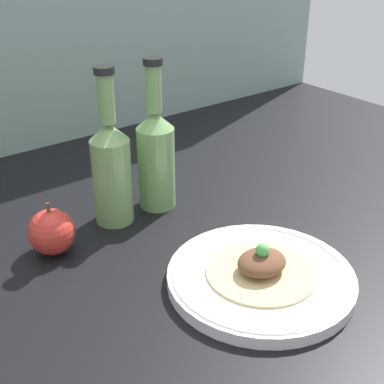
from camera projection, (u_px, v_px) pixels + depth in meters
ground_plane at (169, 255)px, 88.97cm from camera, size 180.00×110.00×4.00cm
plate at (261, 277)px, 78.29cm from camera, size 27.56×27.56×2.23cm
plated_food at (261, 266)px, 77.40cm from camera, size 16.19×16.19×4.99cm
cider_bottle_left at (111, 167)px, 90.62cm from camera, size 6.78×6.78×27.53cm
cider_bottle_right at (156, 154)px, 95.56cm from camera, size 6.78×6.78×27.53cm
apple at (52, 232)px, 84.51cm from camera, size 7.48×7.48×8.91cm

